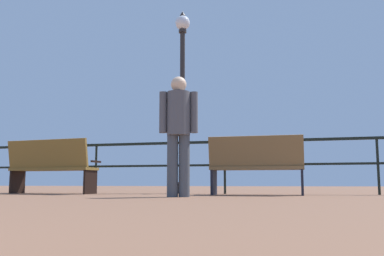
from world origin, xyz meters
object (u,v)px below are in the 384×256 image
at_px(bench_near_left, 50,164).
at_px(seagull_on_rail, 184,138).
at_px(bench_near_right, 256,163).
at_px(person_by_bench, 179,127).
at_px(lamppost_center, 182,85).

bearing_deg(bench_near_left, seagull_on_rail, 18.60).
xyz_separation_m(bench_near_right, person_by_bench, (-0.97, -1.22, 0.48)).
relative_size(bench_near_right, lamppost_center, 0.42).
distance_m(bench_near_left, bench_near_right, 3.87).
xyz_separation_m(lamppost_center, person_by_bench, (0.60, -2.18, -1.15)).
distance_m(person_by_bench, seagull_on_rail, 2.08).
height_order(bench_near_left, person_by_bench, person_by_bench).
distance_m(bench_near_left, lamppost_center, 2.97).
relative_size(bench_near_left, bench_near_right, 1.15).
distance_m(bench_near_right, person_by_bench, 1.62).
height_order(lamppost_center, person_by_bench, lamppost_center).
relative_size(lamppost_center, seagull_on_rail, 9.95).
bearing_deg(bench_near_left, lamppost_center, 22.74).
distance_m(lamppost_center, person_by_bench, 2.54).
height_order(bench_near_left, seagull_on_rail, seagull_on_rail).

